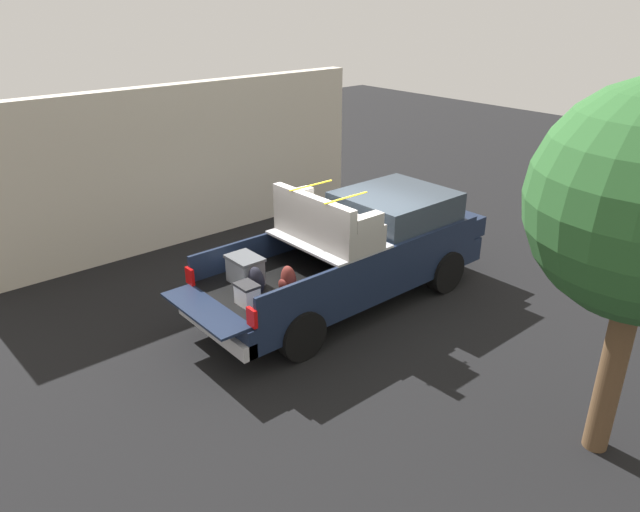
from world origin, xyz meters
name	(u,v)px	position (x,y,z in m)	size (l,w,h in m)	color
ground_plane	(345,302)	(0.00, 0.00, 0.00)	(40.00, 40.00, 0.00)	black
pickup_truck	(360,249)	(0.36, 0.00, 0.96)	(6.05, 2.06, 2.23)	#162138
building_facade	(182,165)	(-0.61, 4.68, 1.74)	(9.25, 0.36, 3.48)	beige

